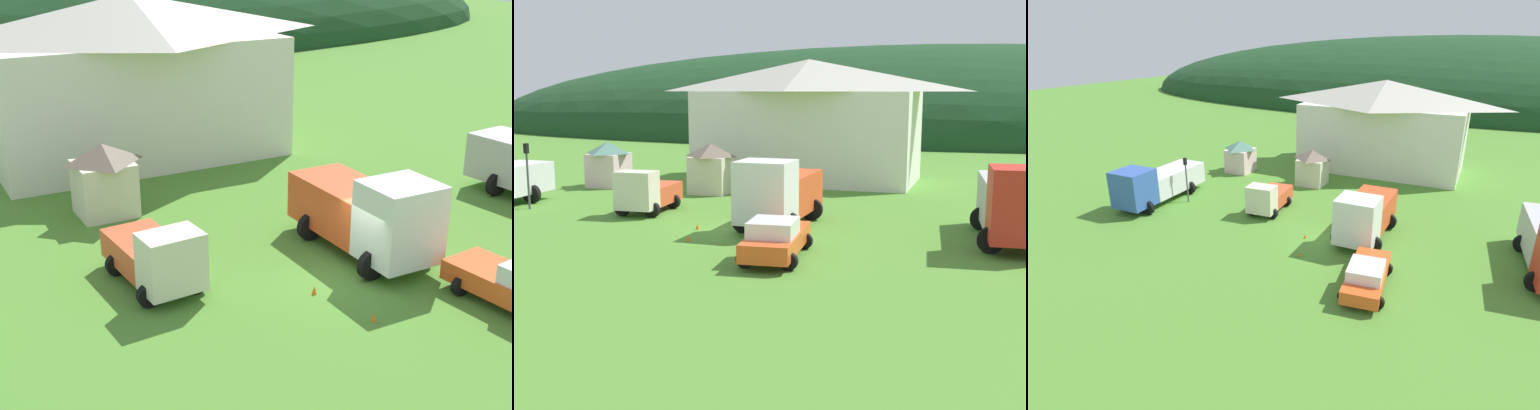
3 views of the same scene
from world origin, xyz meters
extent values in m
plane|color=#4C842D|center=(0.00, 0.00, 0.00)|extent=(200.00, 200.00, 0.00)
ellipsoid|color=#193D1E|center=(0.00, 74.65, 0.00)|extent=(149.99, 60.00, 26.28)
cube|color=white|center=(-1.38, 18.06, 3.24)|extent=(15.26, 8.22, 6.47)
pyramid|color=#B7B2A3|center=(-1.38, 18.06, 7.60)|extent=(16.48, 8.88, 2.26)
cube|color=beige|center=(-5.68, 10.15, 1.19)|extent=(2.40, 2.29, 2.37)
pyramid|color=#6B5B4C|center=(-5.68, 10.15, 2.79)|extent=(2.59, 2.47, 0.83)
cube|color=beige|center=(-13.61, 10.77, 1.14)|extent=(2.28, 2.45, 2.28)
pyramid|color=#4C7A6B|center=(-13.61, 10.77, 2.68)|extent=(2.47, 2.65, 0.80)
cylinder|color=black|center=(-14.14, 3.24, 0.55)|extent=(1.10, 0.30, 1.10)
cube|color=beige|center=(-6.15, 1.47, 1.40)|extent=(2.11, 1.55, 2.00)
cube|color=black|center=(-6.14, 1.40, 1.84)|extent=(1.16, 1.20, 0.64)
cube|color=#DB512D|center=(-6.30, 3.74, 0.91)|extent=(2.22, 3.27, 1.02)
cylinder|color=black|center=(-5.29, 1.52, 0.40)|extent=(0.80, 0.30, 0.80)
cylinder|color=black|center=(-7.01, 1.41, 0.40)|extent=(0.80, 0.30, 0.80)
cylinder|color=black|center=(-5.47, 4.27, 0.40)|extent=(0.80, 0.30, 0.80)
cylinder|color=black|center=(-7.19, 4.16, 0.40)|extent=(0.80, 0.30, 0.80)
cube|color=white|center=(1.67, -0.54, 1.98)|extent=(2.51, 2.31, 2.86)
cube|color=black|center=(1.67, -0.65, 2.61)|extent=(1.35, 1.84, 0.92)
cube|color=#E04C23|center=(1.70, 2.80, 1.50)|extent=(2.53, 4.42, 1.91)
cylinder|color=black|center=(2.76, -0.55, 0.55)|extent=(1.10, 0.30, 1.10)
cylinder|color=black|center=(0.57, -0.53, 0.55)|extent=(1.10, 0.30, 1.10)
cylinder|color=black|center=(2.80, 3.45, 0.55)|extent=(1.10, 0.30, 1.10)
cylinder|color=black|center=(0.61, 3.47, 0.55)|extent=(1.10, 0.30, 1.10)
cube|color=red|center=(12.63, -0.99, 2.05)|extent=(2.74, 2.76, 3.01)
cube|color=black|center=(12.64, -1.11, 2.71)|extent=(1.53, 2.15, 0.96)
cube|color=#B2B2B7|center=(12.26, 2.91, 1.61)|extent=(3.00, 5.50, 2.11)
cylinder|color=black|center=(11.53, -1.09, 0.55)|extent=(1.10, 0.30, 1.10)
cylinder|color=black|center=(11.09, 3.59, 0.55)|extent=(1.10, 0.30, 1.10)
cube|color=#ED5420|center=(3.49, -4.57, 0.69)|extent=(2.42, 5.28, 0.70)
cube|color=silver|center=(3.55, -5.18, 1.35)|extent=(1.95, 2.21, 0.62)
cylinder|color=black|center=(4.50, -6.21, 0.34)|extent=(0.68, 0.24, 0.68)
cylinder|color=black|center=(2.84, -6.38, 0.34)|extent=(0.68, 0.24, 0.68)
cylinder|color=black|center=(4.14, -2.76, 0.34)|extent=(0.68, 0.24, 0.68)
cylinder|color=black|center=(2.49, -2.93, 0.34)|extent=(0.68, 0.24, 0.68)
cylinder|color=#4C4C51|center=(-13.04, 1.61, 1.56)|extent=(0.12, 0.12, 3.12)
cube|color=black|center=(-13.04, 1.61, 3.40)|extent=(0.20, 0.24, 0.55)
sphere|color=red|center=(-13.04, 1.74, 3.40)|extent=(0.14, 0.14, 0.14)
cone|color=orange|center=(-1.80, -0.49, 0.00)|extent=(0.36, 0.36, 0.58)
cone|color=orange|center=(-1.16, -2.91, 0.00)|extent=(0.36, 0.36, 0.57)
camera|label=1|loc=(-13.73, -17.97, 11.23)|focal=48.92mm
camera|label=2|loc=(11.43, -29.13, 6.58)|focal=47.01mm
camera|label=3|loc=(8.01, -24.01, 12.38)|focal=29.72mm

